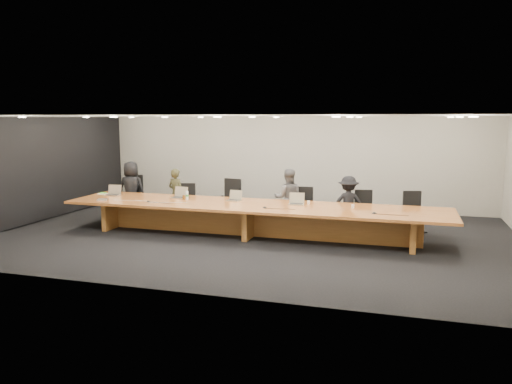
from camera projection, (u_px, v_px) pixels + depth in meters
ground at (252, 236)px, 11.75m from camera, size 12.00×12.00×0.00m
back_wall at (290, 162)px, 15.33m from camera, size 12.00×0.02×2.80m
left_wall_panel at (39, 170)px, 13.23m from camera, size 0.08×7.84×2.74m
conference_table at (252, 214)px, 11.67m from camera, size 9.00×1.80×0.75m
chair_far_left at (131, 196)px, 13.86m from camera, size 0.64×0.64×1.20m
chair_left at (186, 202)px, 13.42m from camera, size 0.63×0.63×1.02m
chair_mid_left at (229, 200)px, 13.19m from camera, size 0.69×0.69×1.17m
chair_mid_right at (303, 207)px, 12.51m from camera, size 0.55×0.55×1.05m
chair_right at (364, 211)px, 12.10m from camera, size 0.63×0.63×1.03m
chair_far_right at (414, 213)px, 11.87m from camera, size 0.64×0.64×1.03m
person_a at (131, 189)px, 13.86m from camera, size 0.81×0.57×1.56m
person_b at (176, 194)px, 13.53m from camera, size 0.58×0.46×1.40m
person_c at (288, 198)px, 12.61m from camera, size 0.82×0.70×1.49m
person_d at (348, 203)px, 12.21m from camera, size 0.94×0.64×1.35m
laptop_a at (113, 190)px, 12.98m from camera, size 0.38×0.30×0.28m
laptop_b at (178, 192)px, 12.53m from camera, size 0.40×0.31×0.29m
laptop_c at (234, 195)px, 12.13m from camera, size 0.36×0.28×0.26m
laptop_d at (296, 199)px, 11.59m from camera, size 0.38×0.29×0.28m
water_bottle at (187, 195)px, 12.27m from camera, size 0.08×0.08×0.21m
amber_mug at (184, 197)px, 12.37m from camera, size 0.10×0.10×0.10m
paper_cup_near at (309, 202)px, 11.67m from camera, size 0.07×0.07×0.08m
paper_cup_far at (353, 207)px, 11.13m from camera, size 0.08×0.08×0.08m
notepad at (103, 194)px, 13.23m from camera, size 0.23×0.19×0.01m
lime_gadget at (103, 193)px, 13.25m from camera, size 0.17×0.12×0.02m
av_box at (102, 200)px, 12.20m from camera, size 0.27×0.23×0.03m
mic_left at (148, 201)px, 11.98m from camera, size 0.11×0.11×0.03m
mic_center at (265, 207)px, 11.20m from camera, size 0.13×0.13×0.03m
mic_right at (374, 213)px, 10.53m from camera, size 0.14×0.14×0.03m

